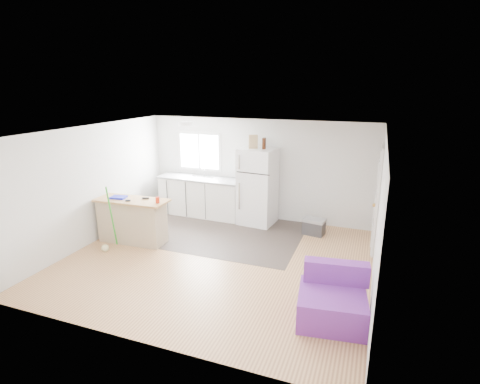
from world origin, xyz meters
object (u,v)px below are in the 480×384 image
object	(u,v)px
cardboard_box	(253,142)
bottle_right	(264,143)
blue_tray	(119,197)
purple_seat	(332,301)
refrigerator	(258,186)
kitchen_cabinets	(201,196)
cleaner_jug	(141,238)
peninsula	(132,220)
mop	(107,240)
cooler	(314,226)
red_cup	(158,200)
bottle_left	(264,144)

from	to	relation	value
cardboard_box	bottle_right	bearing A→B (deg)	3.91
cardboard_box	bottle_right	world-z (taller)	cardboard_box
blue_tray	bottle_right	xyz separation A→B (m)	(2.52, 1.94, 0.97)
purple_seat	bottle_right	bearing A→B (deg)	114.17
refrigerator	bottle_right	world-z (taller)	bottle_right
kitchen_cabinets	cardboard_box	world-z (taller)	cardboard_box
cleaner_jug	blue_tray	bearing A→B (deg)	-167.39
purple_seat	cardboard_box	size ratio (longest dim) A/B	3.38
peninsula	mop	xyz separation A→B (m)	(-0.20, -0.58, -0.24)
blue_tray	bottle_right	bearing A→B (deg)	37.53
refrigerator	mop	bearing A→B (deg)	-126.63
peninsula	purple_seat	size ratio (longest dim) A/B	1.50
peninsula	mop	bearing A→B (deg)	-111.63
cardboard_box	blue_tray	bearing A→B (deg)	-139.71
bottle_right	mop	bearing A→B (deg)	-134.36
kitchen_cabinets	bottle_right	size ratio (longest dim) A/B	8.70
cooler	purple_seat	world-z (taller)	purple_seat
cooler	blue_tray	bearing A→B (deg)	-145.50
purple_seat	cleaner_jug	distance (m)	4.20
blue_tray	cardboard_box	world-z (taller)	cardboard_box
kitchen_cabinets	mop	distance (m)	2.71
red_cup	cardboard_box	world-z (taller)	cardboard_box
purple_seat	red_cup	distance (m)	3.87
kitchen_cabinets	red_cup	xyz separation A→B (m)	(0.04, -2.01, 0.49)
kitchen_cabinets	mop	world-z (taller)	mop
cooler	bottle_right	size ratio (longest dim) A/B	2.06
blue_tray	cardboard_box	size ratio (longest dim) A/B	1.00
bottle_left	bottle_right	bearing A→B (deg)	87.41
purple_seat	cardboard_box	distance (m)	4.25
kitchen_cabinets	refrigerator	bearing A→B (deg)	-0.18
cleaner_jug	mop	xyz separation A→B (m)	(-0.42, -0.53, 0.11)
mop	bottle_left	distance (m)	3.84
mop	cardboard_box	size ratio (longest dim) A/B	4.50
refrigerator	bottle_left	xyz separation A→B (m)	(0.15, -0.08, 1.02)
cooler	red_cup	world-z (taller)	red_cup
cardboard_box	peninsula	bearing A→B (deg)	-136.18
bottle_right	blue_tray	bearing A→B (deg)	-142.47
peninsula	cleaner_jug	size ratio (longest dim) A/B	5.56
peninsula	bottle_left	xyz separation A→B (m)	(2.24, 1.87, 1.44)
refrigerator	bottle_left	bearing A→B (deg)	-22.02
bottle_right	purple_seat	bearing A→B (deg)	-58.40
kitchen_cabinets	cooler	distance (m)	2.90
kitchen_cabinets	blue_tray	size ratio (longest dim) A/B	7.25
red_cup	bottle_left	xyz separation A→B (m)	(1.59, 1.88, 0.93)
refrigerator	cardboard_box	distance (m)	1.05
refrigerator	bottle_right	size ratio (longest dim) A/B	7.13
refrigerator	cooler	distance (m)	1.57
cleaner_jug	cardboard_box	size ratio (longest dim) A/B	0.91
cleaner_jug	cardboard_box	distance (m)	3.20
cleaner_jug	red_cup	distance (m)	0.96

